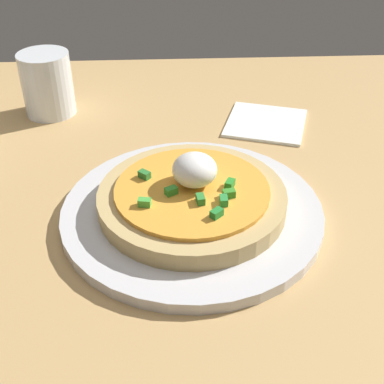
# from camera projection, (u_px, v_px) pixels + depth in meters

# --- Properties ---
(dining_table) EXTENTS (1.12, 0.82, 0.03)m
(dining_table) POSITION_uv_depth(u_px,v_px,m) (231.00, 193.00, 0.64)
(dining_table) COLOR tan
(dining_table) RESTS_ON ground
(plate) EXTENTS (0.29, 0.29, 0.01)m
(plate) POSITION_uv_depth(u_px,v_px,m) (192.00, 212.00, 0.57)
(plate) COLOR silver
(plate) RESTS_ON dining_table
(pizza) EXTENTS (0.20, 0.20, 0.06)m
(pizza) POSITION_uv_depth(u_px,v_px,m) (192.00, 196.00, 0.56)
(pizza) COLOR tan
(pizza) RESTS_ON plate
(cup_far) EXTENTS (0.07, 0.07, 0.09)m
(cup_far) POSITION_uv_depth(u_px,v_px,m) (48.00, 86.00, 0.76)
(cup_far) COLOR silver
(cup_far) RESTS_ON dining_table
(napkin) EXTENTS (0.14, 0.14, 0.00)m
(napkin) POSITION_uv_depth(u_px,v_px,m) (266.00, 123.00, 0.75)
(napkin) COLOR white
(napkin) RESTS_ON dining_table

